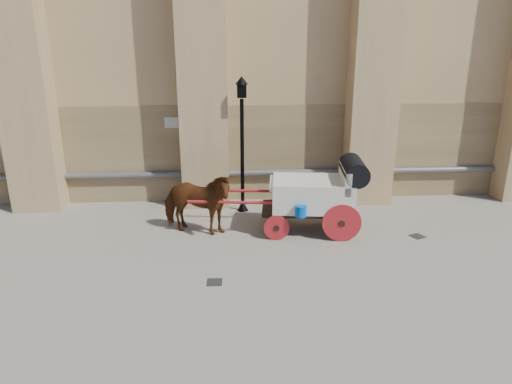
{
  "coord_description": "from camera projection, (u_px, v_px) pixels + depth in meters",
  "views": [
    {
      "loc": [
        -0.37,
        -9.89,
        4.72
      ],
      "look_at": [
        0.38,
        1.29,
        1.11
      ],
      "focal_mm": 32.0,
      "sensor_mm": 36.0,
      "label": 1
    }
  ],
  "objects": [
    {
      "name": "drain_grate_far",
      "position": [
        417.0,
        236.0,
        11.8
      ],
      "size": [
        0.42,
        0.42,
        0.01
      ],
      "primitive_type": "cube",
      "rotation": [
        0.0,
        0.0,
        0.42
      ],
      "color": "black",
      "rests_on": "ground"
    },
    {
      "name": "street_lamp",
      "position": [
        242.0,
        142.0,
        13.04
      ],
      "size": [
        0.37,
        0.37,
        3.91
      ],
      "color": "black",
      "rests_on": "ground"
    },
    {
      "name": "drain_grate_near",
      "position": [
        214.0,
        282.0,
        9.51
      ],
      "size": [
        0.33,
        0.33,
        0.01
      ],
      "primitive_type": "cube",
      "rotation": [
        0.0,
        0.0,
        -0.05
      ],
      "color": "black",
      "rests_on": "ground"
    },
    {
      "name": "ground",
      "position": [
        244.0,
        253.0,
        10.86
      ],
      "size": [
        90.0,
        90.0,
        0.0
      ],
      "primitive_type": "plane",
      "color": "gray",
      "rests_on": "ground"
    },
    {
      "name": "horse",
      "position": [
        196.0,
        203.0,
        11.75
      ],
      "size": [
        2.18,
        1.5,
        1.69
      ],
      "primitive_type": "imported",
      "rotation": [
        0.0,
        0.0,
        1.24
      ],
      "color": "brown",
      "rests_on": "ground"
    },
    {
      "name": "carriage",
      "position": [
        318.0,
        192.0,
        11.87
      ],
      "size": [
        4.65,
        1.76,
        1.99
      ],
      "rotation": [
        0.0,
        0.0,
        -0.12
      ],
      "color": "black",
      "rests_on": "ground"
    }
  ]
}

